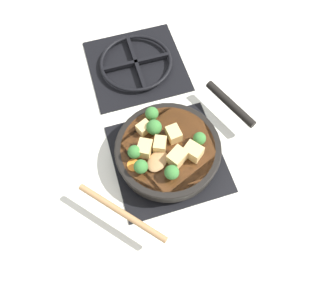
% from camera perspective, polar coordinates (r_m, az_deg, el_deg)
% --- Properties ---
extents(ground_plane, '(2.40, 2.40, 0.00)m').
position_cam_1_polar(ground_plane, '(0.95, 0.00, -2.03)').
color(ground_plane, silver).
extents(front_burner_grate, '(0.31, 0.31, 0.03)m').
position_cam_1_polar(front_burner_grate, '(0.94, 0.00, -1.73)').
color(front_burner_grate, black).
rests_on(front_burner_grate, ground_plane).
extents(rear_burner_grate, '(0.31, 0.31, 0.03)m').
position_cam_1_polar(rear_burner_grate, '(1.13, -5.56, 14.22)').
color(rear_burner_grate, black).
rests_on(rear_burner_grate, ground_plane).
extents(skillet_pan, '(0.41, 0.33, 0.05)m').
position_cam_1_polar(skillet_pan, '(0.90, 0.17, -0.48)').
color(skillet_pan, black).
rests_on(skillet_pan, front_burner_grate).
extents(wooden_spoon, '(0.25, 0.25, 0.02)m').
position_cam_1_polar(wooden_spoon, '(0.83, -5.39, -7.52)').
color(wooden_spoon, '#A87A4C').
rests_on(wooden_spoon, skillet_pan).
extents(tofu_cube_center_large, '(0.05, 0.05, 0.03)m').
position_cam_1_polar(tofu_cube_center_large, '(0.87, -1.40, 0.45)').
color(tofu_cube_center_large, '#DBB770').
rests_on(tofu_cube_center_large, skillet_pan).
extents(tofu_cube_near_handle, '(0.04, 0.05, 0.03)m').
position_cam_1_polar(tofu_cube_near_handle, '(0.88, 1.01, 2.29)').
color(tofu_cube_near_handle, '#DBB770').
rests_on(tofu_cube_near_handle, skillet_pan).
extents(tofu_cube_east_chunk, '(0.06, 0.06, 0.04)m').
position_cam_1_polar(tofu_cube_east_chunk, '(0.85, 1.62, -1.77)').
color(tofu_cube_east_chunk, '#DBB770').
rests_on(tofu_cube_east_chunk, skillet_pan).
extents(tofu_cube_west_chunk, '(0.04, 0.04, 0.03)m').
position_cam_1_polar(tofu_cube_west_chunk, '(0.90, -4.20, 3.35)').
color(tofu_cube_west_chunk, '#DBB770').
rests_on(tofu_cube_west_chunk, skillet_pan).
extents(tofu_cube_back_piece, '(0.05, 0.06, 0.04)m').
position_cam_1_polar(tofu_cube_back_piece, '(0.86, -4.08, -0.25)').
color(tofu_cube_back_piece, '#DBB770').
rests_on(tofu_cube_back_piece, skillet_pan).
extents(tofu_cube_front_piece, '(0.06, 0.06, 0.04)m').
position_cam_1_polar(tofu_cube_front_piece, '(0.86, 4.41, -0.78)').
color(tofu_cube_front_piece, '#DBB770').
rests_on(tofu_cube_front_piece, skillet_pan).
extents(broccoli_floret_near_spoon, '(0.04, 0.04, 0.04)m').
position_cam_1_polar(broccoli_floret_near_spoon, '(0.83, -4.75, -3.44)').
color(broccoli_floret_near_spoon, '#709956').
rests_on(broccoli_floret_near_spoon, skillet_pan).
extents(broccoli_floret_center_top, '(0.03, 0.03, 0.04)m').
position_cam_1_polar(broccoli_floret_center_top, '(0.87, 5.50, 1.46)').
color(broccoli_floret_center_top, '#709956').
rests_on(broccoli_floret_center_top, skillet_pan).
extents(broccoli_floret_east_rim, '(0.04, 0.04, 0.05)m').
position_cam_1_polar(broccoli_floret_east_rim, '(0.88, -2.45, 3.45)').
color(broccoli_floret_east_rim, '#709956').
rests_on(broccoli_floret_east_rim, skillet_pan).
extents(broccoli_floret_west_rim, '(0.04, 0.04, 0.05)m').
position_cam_1_polar(broccoli_floret_west_rim, '(0.83, 0.65, -4.44)').
color(broccoli_floret_west_rim, '#709956').
rests_on(broccoli_floret_west_rim, skillet_pan).
extents(broccoli_floret_north_edge, '(0.04, 0.04, 0.04)m').
position_cam_1_polar(broccoli_floret_north_edge, '(0.91, -2.83, 5.83)').
color(broccoli_floret_north_edge, '#709956').
rests_on(broccoli_floret_north_edge, skillet_pan).
extents(broccoli_floret_south_cluster, '(0.04, 0.04, 0.04)m').
position_cam_1_polar(broccoli_floret_south_cluster, '(0.86, -5.94, -0.63)').
color(broccoli_floret_south_cluster, '#709956').
rests_on(broccoli_floret_south_cluster, skillet_pan).
extents(carrot_slice_orange_thin, '(0.02, 0.02, 0.01)m').
position_cam_1_polar(carrot_slice_orange_thin, '(0.92, -2.53, 3.90)').
color(carrot_slice_orange_thin, orange).
rests_on(carrot_slice_orange_thin, skillet_pan).
extents(carrot_slice_near_center, '(0.03, 0.03, 0.01)m').
position_cam_1_polar(carrot_slice_near_center, '(0.86, -6.04, -3.15)').
color(carrot_slice_near_center, orange).
rests_on(carrot_slice_near_center, skillet_pan).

